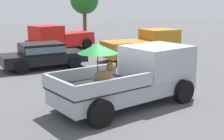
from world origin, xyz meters
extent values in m
plane|color=#4C4C4F|center=(0.00, 0.00, 0.00)|extent=(80.00, 80.00, 0.00)
cylinder|color=black|center=(1.53, 1.30, 0.40)|extent=(0.84, 0.43, 0.80)
cylinder|color=black|center=(1.91, -0.62, 0.40)|extent=(0.84, 0.43, 0.80)
cylinder|color=black|center=(-1.91, 0.62, 0.40)|extent=(0.84, 0.43, 0.80)
cylinder|color=black|center=(-1.53, -1.30, 0.40)|extent=(0.84, 0.43, 0.80)
cube|color=#9EA3AD|center=(0.00, 0.00, 0.57)|extent=(5.25, 2.73, 0.50)
cube|color=#9EA3AD|center=(1.37, 0.27, 1.36)|extent=(2.42, 2.23, 1.08)
cube|color=#4C606B|center=(2.35, 0.46, 1.56)|extent=(0.39, 1.70, 0.64)
cube|color=black|center=(-1.13, -0.22, 0.85)|extent=(3.10, 2.35, 0.06)
cube|color=#9EA3AD|center=(-1.31, 0.68, 1.08)|extent=(2.77, 0.64, 0.40)
cube|color=#9EA3AD|center=(-0.95, -1.12, 1.08)|extent=(2.77, 0.64, 0.40)
cube|color=#9EA3AD|center=(-2.45, -0.48, 1.08)|extent=(0.45, 1.82, 0.40)
ellipsoid|color=olive|center=(-1.05, -0.42, 1.14)|extent=(0.73, 0.45, 0.52)
sphere|color=olive|center=(-0.76, -0.37, 1.46)|extent=(0.33, 0.33, 0.28)
cone|color=olive|center=(-0.77, -0.29, 1.60)|extent=(0.11, 0.11, 0.12)
cone|color=olive|center=(-0.74, -0.45, 1.60)|extent=(0.11, 0.11, 0.12)
cylinder|color=black|center=(-1.21, -0.42, 1.42)|extent=(0.04, 0.04, 1.08)
cone|color=#19722D|center=(-1.21, -0.42, 2.06)|extent=(1.39, 1.39, 0.28)
cylinder|color=black|center=(6.42, 7.73, 0.38)|extent=(0.76, 0.27, 0.76)
cylinder|color=black|center=(6.40, 5.83, 0.38)|extent=(0.76, 0.27, 0.76)
cylinder|color=black|center=(3.22, 7.77, 0.38)|extent=(0.76, 0.27, 0.76)
cylinder|color=black|center=(3.20, 5.87, 0.38)|extent=(0.76, 0.27, 0.76)
cube|color=#B27219|center=(4.81, 6.80, 0.55)|extent=(4.82, 1.85, 0.50)
cube|color=#B27219|center=(6.01, 6.79, 1.30)|extent=(1.92, 1.82, 1.00)
cube|color=#B27219|center=(3.81, 6.81, 1.00)|extent=(2.72, 1.83, 0.40)
cylinder|color=black|center=(0.48, 11.58, 0.38)|extent=(0.80, 0.46, 0.76)
cylinder|color=black|center=(-0.05, 13.40, 0.38)|extent=(0.80, 0.46, 0.76)
cylinder|color=black|center=(3.55, 12.46, 0.38)|extent=(0.80, 0.46, 0.76)
cylinder|color=black|center=(3.03, 14.29, 0.38)|extent=(0.80, 0.46, 0.76)
cube|color=red|center=(1.75, 12.93, 0.55)|extent=(5.11, 3.06, 0.50)
cube|color=red|center=(0.60, 12.60, 1.30)|extent=(2.32, 2.26, 1.00)
cube|color=red|center=(2.71, 13.21, 1.00)|extent=(3.09, 2.48, 0.40)
cylinder|color=black|center=(0.32, 8.09, 0.33)|extent=(0.67, 0.25, 0.66)
cylinder|color=black|center=(0.41, 6.33, 0.33)|extent=(0.67, 0.25, 0.66)
cylinder|color=black|center=(-2.37, 7.96, 0.33)|extent=(0.67, 0.25, 0.66)
cylinder|color=black|center=(-2.29, 6.21, 0.33)|extent=(0.67, 0.25, 0.66)
cube|color=black|center=(-0.98, 7.15, 0.55)|extent=(4.38, 1.96, 0.52)
cube|color=black|center=(-1.08, 7.14, 1.05)|extent=(2.17, 1.70, 0.56)
cube|color=#4C606B|center=(-1.08, 7.14, 1.05)|extent=(2.12, 1.77, 0.32)
cylinder|color=brown|center=(5.33, 17.37, 1.35)|extent=(0.32, 0.32, 2.71)
sphere|color=#1E6623|center=(5.33, 17.37, 3.58)|extent=(2.49, 2.49, 2.49)
camera|label=1|loc=(-4.81, -8.67, 3.40)|focal=49.53mm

